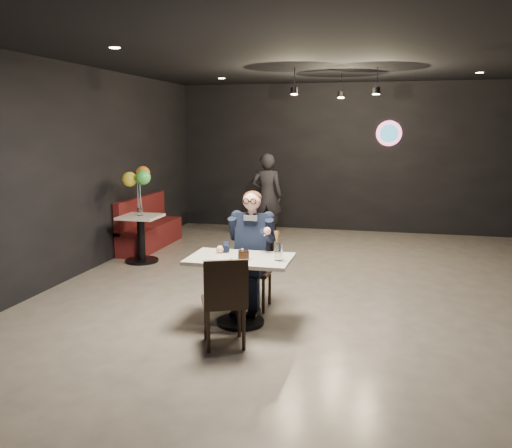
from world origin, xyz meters
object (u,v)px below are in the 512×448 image
(chair_near, at_px, (224,300))
(booth_bench, at_px, (150,222))
(seated_man, at_px, (253,249))
(balloon_vase, at_px, (140,211))
(sundae_glass, at_px, (278,252))
(side_table, at_px, (141,239))
(passerby, at_px, (267,196))
(main_table, at_px, (240,291))
(chair_far, at_px, (253,270))

(chair_near, height_order, booth_bench, chair_near)
(seated_man, height_order, balloon_vase, seated_man)
(sundae_glass, xyz_separation_m, side_table, (-2.69, 2.33, -0.46))
(balloon_vase, distance_m, passerby, 2.79)
(main_table, distance_m, booth_bench, 4.17)
(booth_bench, bearing_deg, chair_near, -56.55)
(sundae_glass, distance_m, balloon_vase, 3.56)
(main_table, relative_size, side_table, 1.46)
(main_table, bearing_deg, chair_near, -90.00)
(main_table, height_order, passerby, passerby)
(chair_far, height_order, passerby, passerby)
(chair_far, distance_m, passerby, 4.16)
(main_table, relative_size, passerby, 0.67)
(chair_far, bearing_deg, chair_near, -90.00)
(chair_far, height_order, seated_man, seated_man)
(balloon_vase, bearing_deg, main_table, -45.28)
(chair_far, xyz_separation_m, booth_bench, (-2.57, 2.74, -0.00))
(chair_near, bearing_deg, side_table, 104.90)
(seated_man, xyz_separation_m, sundae_glass, (0.43, -0.59, 0.12))
(chair_near, xyz_separation_m, side_table, (-2.27, 2.88, -0.08))
(seated_man, xyz_separation_m, passerby, (-0.75, 4.07, 0.10))
(main_table, xyz_separation_m, sundae_glass, (0.43, -0.04, 0.47))
(booth_bench, distance_m, balloon_vase, 1.11)
(main_table, xyz_separation_m, passerby, (-0.75, 4.62, 0.44))
(main_table, relative_size, chair_near, 1.20)
(chair_far, relative_size, passerby, 0.56)
(seated_man, height_order, passerby, passerby)
(seated_man, relative_size, sundae_glass, 7.98)
(balloon_vase, bearing_deg, seated_man, -37.49)
(chair_near, distance_m, passerby, 5.29)
(main_table, relative_size, booth_bench, 0.60)
(sundae_glass, relative_size, booth_bench, 0.10)
(seated_man, distance_m, side_table, 2.88)
(chair_near, distance_m, side_table, 3.67)
(main_table, height_order, chair_far, chair_far)
(chair_near, relative_size, booth_bench, 0.51)
(main_table, height_order, chair_near, chair_near)
(side_table, bearing_deg, booth_bench, 106.70)
(chair_near, relative_size, balloon_vase, 6.65)
(main_table, relative_size, balloon_vase, 7.95)
(booth_bench, bearing_deg, main_table, -52.03)
(chair_far, distance_m, chair_near, 1.15)
(sundae_glass, distance_m, side_table, 3.59)
(chair_far, distance_m, balloon_vase, 2.88)
(main_table, relative_size, chair_far, 1.20)
(booth_bench, distance_m, side_table, 1.05)
(side_table, height_order, passerby, passerby)
(main_table, xyz_separation_m, booth_bench, (-2.57, 3.29, 0.08))
(passerby, bearing_deg, chair_near, 92.76)
(passerby, bearing_deg, side_table, 51.59)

